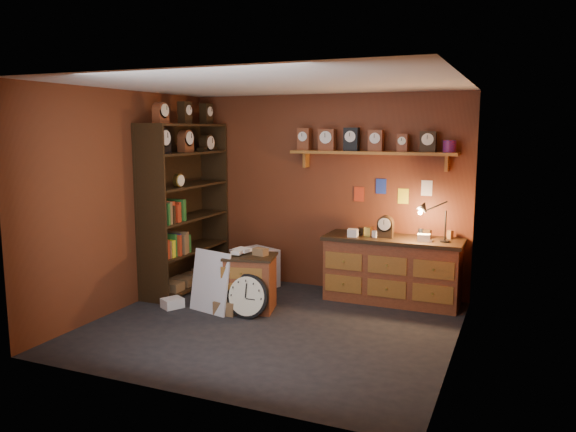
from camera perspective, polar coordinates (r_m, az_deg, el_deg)
The scene contains 11 objects.
floor at distance 6.52m, azimuth -1.70°, elevation -11.15°, with size 4.00×4.00×0.00m, color black.
room_shell at distance 6.23m, azimuth -0.98°, elevation 4.17°, with size 4.02×3.62×2.71m.
shelving_unit at distance 7.92m, azimuth -10.61°, elevation 1.62°, with size 0.47×1.60×2.58m.
workbench at distance 7.41m, azimuth 10.57°, elevation -5.01°, with size 1.76×0.66×1.36m.
low_cabinet at distance 6.99m, azimuth -3.86°, elevation -6.52°, with size 0.71×0.64×0.78m.
big_round_clock at distance 6.75m, azimuth -4.14°, elevation -8.12°, with size 0.53×0.17×0.53m.
white_panel at distance 7.09m, azimuth -7.87°, elevation -9.57°, with size 0.58×0.03×0.78m, color silver.
mini_fridge at distance 8.01m, azimuth -3.41°, elevation -5.32°, with size 0.68×0.71×0.54m.
floor_box_a at distance 6.96m, azimuth -6.23°, elevation -9.16°, with size 0.27×0.23×0.16m, color brown.
floor_box_b at distance 7.29m, azimuth -11.66°, elevation -8.64°, with size 0.20×0.24×0.12m, color white.
floor_box_c at distance 7.99m, azimuth -6.08°, elevation -6.78°, with size 0.22×0.19×0.17m, color brown.
Camera 1 is at (2.56, -5.56, 2.23)m, focal length 35.00 mm.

